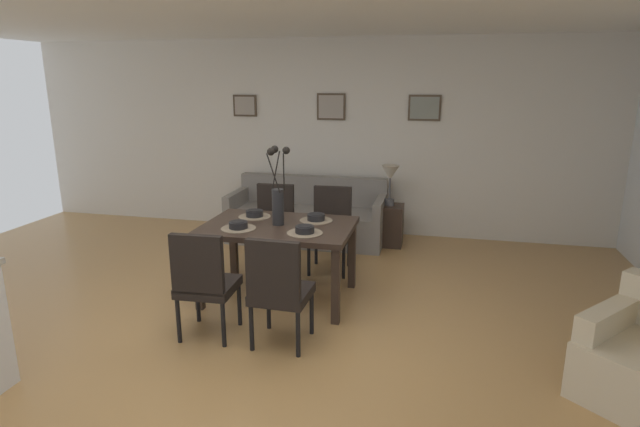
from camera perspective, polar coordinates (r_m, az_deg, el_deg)
ground_plane at (r=4.38m, az=-6.71°, el=-13.51°), size 9.00×9.00×0.00m
back_wall_panel at (r=7.04m, az=2.01°, el=8.48°), size 9.00×0.10×2.60m
ceiling_panel at (r=4.28m, az=-5.89°, el=22.37°), size 9.00×7.20×0.08m
dining_table at (r=4.86m, az=-4.65°, el=-2.23°), size 1.40×0.95×0.74m
dining_chair_near_left at (r=4.23m, az=-12.80°, el=-7.21°), size 0.46×0.46×0.92m
dining_chair_near_right at (r=5.79m, az=-5.21°, el=-0.92°), size 0.46×0.46×0.92m
dining_chair_far_left at (r=4.01m, az=-4.65°, el=-8.13°), size 0.45×0.45×0.92m
dining_chair_far_right at (r=5.64m, az=1.20°, el=-1.26°), size 0.45×0.45×0.92m
centerpiece_vase at (r=4.77m, az=-4.72°, el=2.04°), size 0.21×0.23×0.73m
placemat_near_left at (r=4.75m, az=-9.08°, el=-1.64°), size 0.32×0.32×0.01m
bowl_near_left at (r=4.74m, az=-9.10°, el=-1.21°), size 0.17×0.17×0.07m
placemat_near_right at (r=5.13m, az=-7.29°, el=-0.34°), size 0.32×0.32×0.01m
bowl_near_right at (r=5.12m, az=-7.31°, el=0.06°), size 0.17×0.17×0.07m
placemat_far_left at (r=4.55m, az=-1.70°, el=-2.17°), size 0.32×0.32×0.01m
bowl_far_left at (r=4.54m, az=-1.71°, el=-1.72°), size 0.17×0.17×0.07m
placemat_far_right at (r=4.95m, az=-0.44°, el=-0.77°), size 0.32×0.32×0.01m
bowl_far_right at (r=4.94m, az=-0.44°, el=-0.36°), size 0.17×0.17×0.07m
sofa at (r=6.77m, az=-1.35°, el=-0.59°), size 2.02×0.84×0.80m
side_table at (r=6.60m, az=7.65°, el=-1.28°), size 0.36×0.36×0.52m
table_lamp at (r=6.46m, az=7.84°, el=4.13°), size 0.22×0.22×0.51m
framed_picture_left at (r=7.31m, az=-8.37°, el=11.80°), size 0.34×0.03×0.29m
framed_picture_center at (r=6.96m, az=1.25°, el=11.81°), size 0.38×0.03×0.35m
framed_picture_right at (r=6.81m, az=11.57°, el=11.46°), size 0.41×0.03×0.33m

